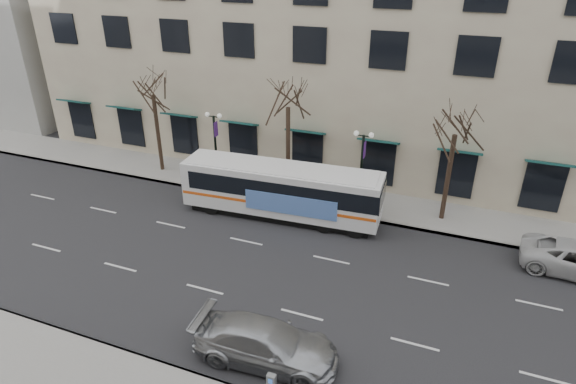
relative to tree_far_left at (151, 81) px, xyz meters
The scene contains 10 objects.
ground 14.91m from the tree_far_left, 41.35° to the right, with size 160.00×160.00×0.00m, color black.
sidewalk_far 16.40m from the tree_far_left, ahead, with size 80.00×4.00×0.15m, color gray.
tree_far_left is the anchor object (origin of this frame).
tree_far_mid 10.00m from the tree_far_left, ahead, with size 3.60×3.60×8.55m.
tree_far_right 20.00m from the tree_far_left, ahead, with size 3.60×3.60×8.06m.
lamp_post_left 6.29m from the tree_far_left, ahead, with size 1.22×0.45×5.21m.
lamp_post_right 15.48m from the tree_far_left, ahead, with size 1.22×0.45×5.21m.
city_bus 12.25m from the tree_far_left, 15.50° to the right, with size 12.22×3.38×3.28m.
silver_car 21.08m from the tree_far_left, 44.05° to the right, with size 2.37×5.82×1.69m, color #A2A5A9.
pay_station 23.13m from the tree_far_left, 45.79° to the right, with size 0.32×0.22×1.45m.
Camera 1 is at (10.53, -18.20, 14.68)m, focal length 30.00 mm.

